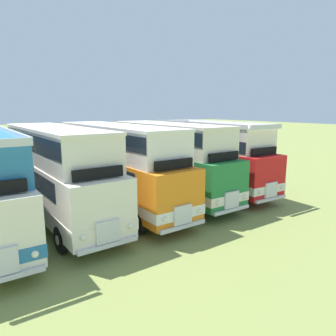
{
  "coord_description": "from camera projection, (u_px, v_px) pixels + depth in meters",
  "views": [
    {
      "loc": [
        -7.5,
        -15.05,
        5.38
      ],
      "look_at": [
        3.11,
        -0.1,
        1.87
      ],
      "focal_mm": 33.57,
      "sensor_mm": 36.0,
      "label": 1
    }
  ],
  "objects": [
    {
      "name": "bus_second_in_row",
      "position": [
        58.0,
        169.0,
        15.11
      ],
      "size": [
        2.71,
        10.77,
        4.49
      ],
      "color": "silver",
      "rests_on": "ground"
    },
    {
      "name": "bus_fifth_in_row",
      "position": [
        210.0,
        155.0,
        20.59
      ],
      "size": [
        2.93,
        9.98,
        4.52
      ],
      "color": "red",
      "rests_on": "ground"
    },
    {
      "name": "bus_fourth_in_row",
      "position": [
        169.0,
        158.0,
        18.71
      ],
      "size": [
        2.64,
        10.04,
        4.49
      ],
      "color": "#237538",
      "rests_on": "ground"
    },
    {
      "name": "bus_third_in_row",
      "position": [
        118.0,
        162.0,
        17.03
      ],
      "size": [
        2.69,
        11.18,
        4.49
      ],
      "color": "orange",
      "rests_on": "ground"
    },
    {
      "name": "ground_plane",
      "position": [
        121.0,
        207.0,
        17.33
      ],
      "size": [
        200.0,
        200.0,
        0.0
      ],
      "primitive_type": "plane",
      "color": "olive"
    }
  ]
}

